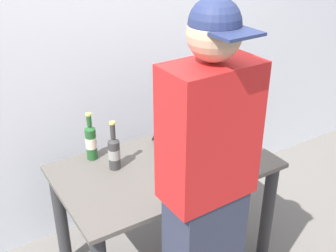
# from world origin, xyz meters

# --- Properties ---
(desk) EXTENTS (1.26, 0.74, 0.75)m
(desk) POSITION_xyz_m (0.00, 0.00, 0.58)
(desk) COLOR #56514C
(desk) RESTS_ON ground
(laptop) EXTENTS (0.40, 0.40, 0.20)m
(laptop) POSITION_xyz_m (0.27, 0.15, 0.79)
(laptop) COLOR black
(laptop) RESTS_ON desk
(beer_bottle_brown) EXTENTS (0.07, 0.07, 0.30)m
(beer_bottle_brown) POSITION_xyz_m (-0.26, 0.12, 0.86)
(beer_bottle_brown) COLOR #333333
(beer_bottle_brown) RESTS_ON desk
(beer_bottle_green) EXTENTS (0.07, 0.07, 0.30)m
(beer_bottle_green) POSITION_xyz_m (-0.33, 0.29, 0.87)
(beer_bottle_green) COLOR #1E5123
(beer_bottle_green) RESTS_ON desk
(person_figure) EXTENTS (0.41, 0.31, 1.81)m
(person_figure) POSITION_xyz_m (-0.12, -0.55, 0.93)
(person_figure) COLOR #2D3347
(person_figure) RESTS_ON ground
(back_wall) EXTENTS (6.00, 0.10, 2.60)m
(back_wall) POSITION_xyz_m (0.00, 0.68, 1.30)
(back_wall) COLOR silver
(back_wall) RESTS_ON ground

